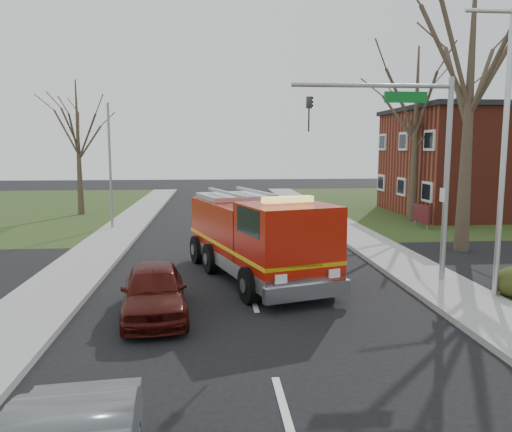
{
  "coord_description": "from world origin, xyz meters",
  "views": [
    {
      "loc": [
        -1.21,
        -14.29,
        4.52
      ],
      "look_at": [
        0.44,
        4.26,
        2.0
      ],
      "focal_mm": 35.0,
      "sensor_mm": 36.0,
      "label": 1
    }
  ],
  "objects": [
    {
      "name": "ground",
      "position": [
        0.0,
        0.0,
        0.0
      ],
      "size": [
        120.0,
        120.0,
        0.0
      ],
      "primitive_type": "plane",
      "color": "black",
      "rests_on": "ground"
    },
    {
      "name": "sidewalk_right",
      "position": [
        6.2,
        0.0,
        0.07
      ],
      "size": [
        2.4,
        80.0,
        0.15
      ],
      "primitive_type": "cube",
      "color": "gray",
      "rests_on": "ground"
    },
    {
      "name": "sidewalk_left",
      "position": [
        -6.2,
        0.0,
        0.07
      ],
      "size": [
        2.4,
        80.0,
        0.15
      ],
      "primitive_type": "cube",
      "color": "gray",
      "rests_on": "ground"
    },
    {
      "name": "brick_building",
      "position": [
        19.0,
        18.0,
        3.66
      ],
      "size": [
        15.4,
        10.4,
        7.25
      ],
      "color": "maroon",
      "rests_on": "ground"
    },
    {
      "name": "health_center_sign",
      "position": [
        10.5,
        12.5,
        0.88
      ],
      "size": [
        0.12,
        2.0,
        1.4
      ],
      "color": "#4F1218",
      "rests_on": "ground"
    },
    {
      "name": "bare_tree_near",
      "position": [
        9.5,
        6.0,
        7.41
      ],
      "size": [
        6.0,
        6.0,
        12.0
      ],
      "color": "#382C21",
      "rests_on": "ground"
    },
    {
      "name": "bare_tree_far",
      "position": [
        11.0,
        15.0,
        6.49
      ],
      "size": [
        5.25,
        5.25,
        10.5
      ],
      "color": "#382C21",
      "rests_on": "ground"
    },
    {
      "name": "bare_tree_left",
      "position": [
        -10.0,
        20.0,
        5.56
      ],
      "size": [
        4.5,
        4.5,
        9.0
      ],
      "color": "#382C21",
      "rests_on": "ground"
    },
    {
      "name": "traffic_signal_mast",
      "position": [
        5.21,
        1.5,
        4.71
      ],
      "size": [
        5.29,
        0.18,
        6.8
      ],
      "color": "gray",
      "rests_on": "ground"
    },
    {
      "name": "streetlight_pole",
      "position": [
        7.14,
        -0.5,
        4.55
      ],
      "size": [
        1.48,
        0.16,
        8.4
      ],
      "color": "#B7BABF",
      "rests_on": "ground"
    },
    {
      "name": "utility_pole_far",
      "position": [
        -6.8,
        14.0,
        3.5
      ],
      "size": [
        0.14,
        0.14,
        7.0
      ],
      "primitive_type": "cylinder",
      "color": "gray",
      "rests_on": "ground"
    },
    {
      "name": "fire_engine",
      "position": [
        0.34,
        2.69,
        1.4
      ],
      "size": [
        4.8,
        8.13,
        3.1
      ],
      "rotation": [
        0.0,
        0.0,
        0.3
      ],
      "color": "#9E1207",
      "rests_on": "ground"
    },
    {
      "name": "parked_car_maroon",
      "position": [
        -2.8,
        -1.0,
        0.72
      ],
      "size": [
        2.15,
        4.37,
        1.43
      ],
      "primitive_type": "imported",
      "rotation": [
        0.0,
        0.0,
        0.11
      ],
      "color": "#400E0A",
      "rests_on": "ground"
    }
  ]
}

